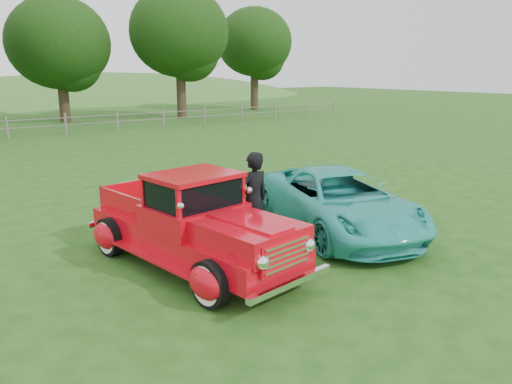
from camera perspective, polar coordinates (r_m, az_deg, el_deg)
ground at (r=9.19m, az=0.42°, el=-9.08°), size 140.00×140.00×0.00m
fence_line at (r=29.35m, az=-26.57°, el=6.61°), size 48.00×0.12×1.20m
tree_near_east at (r=37.19m, az=-21.62°, el=15.52°), size 6.80×6.80×8.33m
tree_mid_east at (r=38.38m, az=-8.78°, el=17.61°), size 7.20×7.20×9.44m
tree_far_east at (r=45.72m, az=-0.19°, el=16.75°), size 6.60×6.60×8.86m
red_pickup at (r=9.25m, az=-7.25°, el=-3.77°), size 2.72×5.17×1.78m
teal_sedan at (r=11.35m, az=9.43°, el=-1.07°), size 3.70×5.43×1.38m
man at (r=10.09m, az=-0.33°, el=-0.97°), size 0.75×0.51×1.99m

